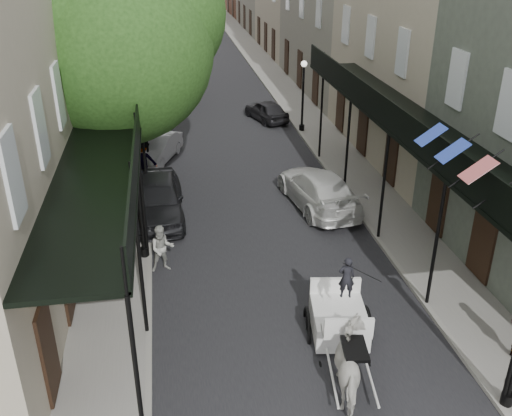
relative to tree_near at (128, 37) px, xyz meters
name	(u,v)px	position (x,y,z in m)	size (l,w,h in m)	color
ground	(309,368)	(4.20, -10.18, -6.49)	(140.00, 140.00, 0.00)	gray
road	(222,125)	(4.20, 9.82, -6.48)	(8.00, 90.00, 0.01)	black
sidewalk_left	(131,128)	(-0.80, 9.82, -6.43)	(2.20, 90.00, 0.12)	gray
sidewalk_right	(309,120)	(9.20, 9.82, -6.43)	(2.20, 90.00, 0.12)	gray
building_row_left	(73,8)	(-4.40, 19.82, -1.24)	(5.00, 80.00, 10.50)	tan
building_row_right	(327,3)	(12.80, 19.82, -1.24)	(5.00, 80.00, 10.50)	gray
gallery_left	(112,134)	(-0.59, -3.20, -2.44)	(2.20, 18.05, 4.88)	black
gallery_right	(401,119)	(8.99, -3.20, -2.44)	(2.20, 18.05, 4.88)	black
tree_near	(128,37)	(0.00, 0.00, 0.00)	(7.31, 6.80, 9.63)	#382619
tree_far	(137,8)	(-0.05, 14.00, -0.65)	(6.45, 6.00, 8.61)	#382619
lamppost_left	(140,203)	(0.10, -4.18, -4.44)	(0.32, 0.32, 3.71)	black
lamppost_right_far	(303,95)	(8.30, 7.82, -4.44)	(0.32, 0.32, 3.71)	black
horse	(354,366)	(4.97, -11.18, -5.67)	(0.89, 1.95, 1.65)	silver
carriage	(338,293)	(5.34, -8.64, -5.42)	(1.89, 2.60, 2.75)	black
pedestrian_walking	(162,249)	(0.70, -4.98, -5.70)	(0.77, 0.60, 1.58)	#A1A299
pedestrian_sidewalk_left	(142,162)	(0.00, 1.99, -5.40)	(1.25, 0.72, 1.94)	gray
car_left_near	(158,198)	(0.60, -1.18, -5.69)	(1.87, 4.66, 1.59)	black
car_left_mid	(157,149)	(0.60, 4.80, -5.87)	(1.30, 3.74, 1.23)	#A1A0A5
car_left_far	(156,97)	(0.60, 13.82, -5.79)	(2.30, 4.99, 1.39)	black
car_right_near	(318,189)	(6.80, -1.18, -5.76)	(2.04, 5.03, 1.46)	silver
car_right_far	(266,110)	(6.80, 10.25, -5.90)	(1.39, 3.45, 1.18)	black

